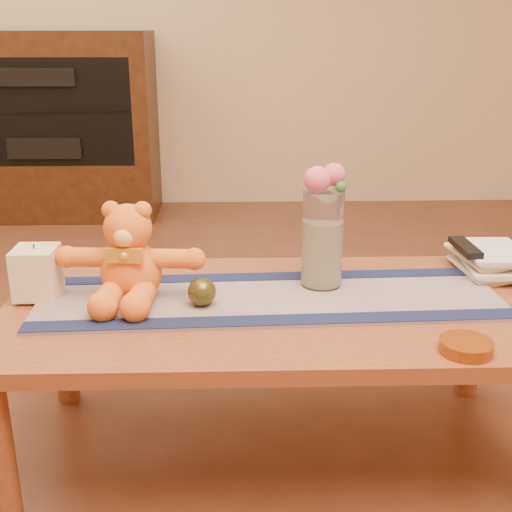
{
  "coord_description": "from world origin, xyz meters",
  "views": [
    {
      "loc": [
        -0.1,
        -1.55,
        1.13
      ],
      "look_at": [
        -0.05,
        0.0,
        0.58
      ],
      "focal_mm": 45.94,
      "sensor_mm": 36.0,
      "label": 1
    }
  ],
  "objects_px": {
    "pillar_candle": "(37,272)",
    "tv_remote": "(465,247)",
    "glass_vase": "(322,239)",
    "book_bottom": "(461,271)",
    "amber_dish": "(466,347)",
    "teddy_bear": "(130,253)",
    "bronze_ball": "(202,292)"
  },
  "relations": [
    {
      "from": "pillar_candle",
      "to": "tv_remote",
      "type": "bearing_deg",
      "value": 6.6
    },
    {
      "from": "glass_vase",
      "to": "book_bottom",
      "type": "height_order",
      "value": "glass_vase"
    },
    {
      "from": "pillar_candle",
      "to": "amber_dish",
      "type": "xyz_separation_m",
      "value": [
        1.02,
        -0.33,
        -0.06
      ]
    },
    {
      "from": "glass_vase",
      "to": "amber_dish",
      "type": "height_order",
      "value": "glass_vase"
    },
    {
      "from": "teddy_bear",
      "to": "pillar_candle",
      "type": "height_order",
      "value": "teddy_bear"
    },
    {
      "from": "teddy_bear",
      "to": "pillar_candle",
      "type": "distance_m",
      "value": 0.25
    },
    {
      "from": "pillar_candle",
      "to": "glass_vase",
      "type": "height_order",
      "value": "glass_vase"
    },
    {
      "from": "amber_dish",
      "to": "bronze_ball",
      "type": "bearing_deg",
      "value": 156.49
    },
    {
      "from": "pillar_candle",
      "to": "amber_dish",
      "type": "bearing_deg",
      "value": -17.96
    },
    {
      "from": "bronze_ball",
      "to": "book_bottom",
      "type": "height_order",
      "value": "bronze_ball"
    },
    {
      "from": "teddy_bear",
      "to": "bronze_ball",
      "type": "relative_size",
      "value": 4.94
    },
    {
      "from": "glass_vase",
      "to": "tv_remote",
      "type": "height_order",
      "value": "glass_vase"
    },
    {
      "from": "teddy_bear",
      "to": "glass_vase",
      "type": "bearing_deg",
      "value": 12.34
    },
    {
      "from": "book_bottom",
      "to": "teddy_bear",
      "type": "bearing_deg",
      "value": -175.24
    },
    {
      "from": "tv_remote",
      "to": "amber_dish",
      "type": "distance_m",
      "value": 0.49
    },
    {
      "from": "bronze_ball",
      "to": "tv_remote",
      "type": "xyz_separation_m",
      "value": [
        0.74,
        0.21,
        0.04
      ]
    },
    {
      "from": "tv_remote",
      "to": "book_bottom",
      "type": "bearing_deg",
      "value": 90.0
    },
    {
      "from": "teddy_bear",
      "to": "bronze_ball",
      "type": "height_order",
      "value": "teddy_bear"
    },
    {
      "from": "book_bottom",
      "to": "bronze_ball",
      "type": "bearing_deg",
      "value": -168.33
    },
    {
      "from": "book_bottom",
      "to": "amber_dish",
      "type": "bearing_deg",
      "value": -111.99
    },
    {
      "from": "amber_dish",
      "to": "glass_vase",
      "type": "bearing_deg",
      "value": 125.0
    },
    {
      "from": "tv_remote",
      "to": "amber_dish",
      "type": "xyz_separation_m",
      "value": [
        -0.15,
        -0.47,
        -0.07
      ]
    },
    {
      "from": "book_bottom",
      "to": "amber_dish",
      "type": "xyz_separation_m",
      "value": [
        -0.15,
        -0.48,
        0.0
      ]
    },
    {
      "from": "pillar_candle",
      "to": "bronze_ball",
      "type": "relative_size",
      "value": 1.81
    },
    {
      "from": "glass_vase",
      "to": "tv_remote",
      "type": "relative_size",
      "value": 1.62
    },
    {
      "from": "amber_dish",
      "to": "pillar_candle",
      "type": "bearing_deg",
      "value": 162.04
    },
    {
      "from": "teddy_bear",
      "to": "bronze_ball",
      "type": "bearing_deg",
      "value": -14.15
    },
    {
      "from": "teddy_bear",
      "to": "book_bottom",
      "type": "xyz_separation_m",
      "value": [
        0.92,
        0.16,
        -0.12
      ]
    },
    {
      "from": "amber_dish",
      "to": "teddy_bear",
      "type": "bearing_deg",
      "value": 157.62
    },
    {
      "from": "amber_dish",
      "to": "book_bottom",
      "type": "bearing_deg",
      "value": 72.94
    },
    {
      "from": "tv_remote",
      "to": "teddy_bear",
      "type": "bearing_deg",
      "value": -172.85
    },
    {
      "from": "book_bottom",
      "to": "tv_remote",
      "type": "xyz_separation_m",
      "value": [
        0.0,
        -0.01,
        0.07
      ]
    }
  ]
}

